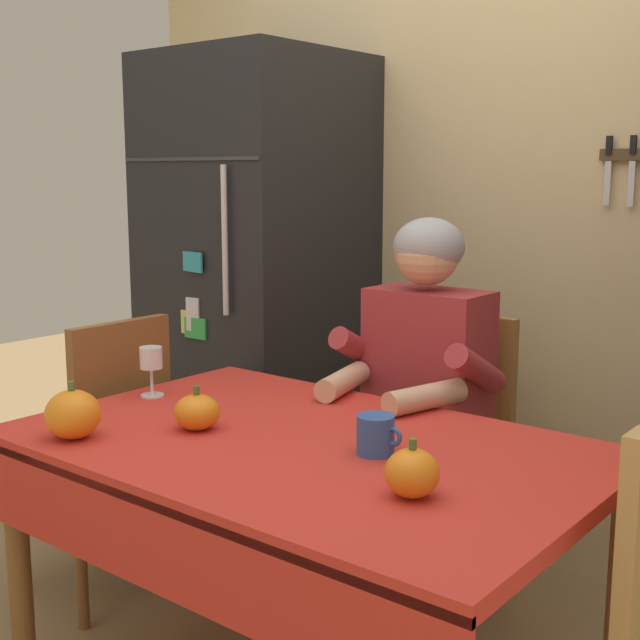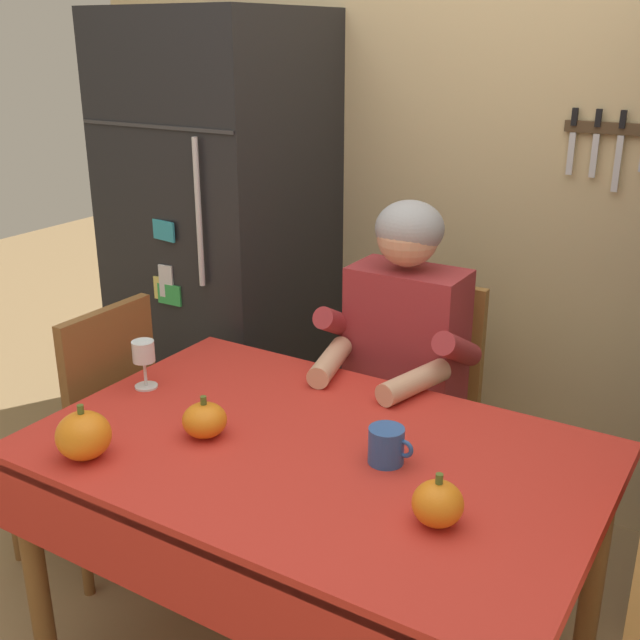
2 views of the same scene
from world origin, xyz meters
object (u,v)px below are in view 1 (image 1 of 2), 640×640
at_px(seated_person, 415,390).
at_px(chair_behind_person, 446,447).
at_px(wine_glass, 151,362).
at_px(refrigerator, 258,298).
at_px(pumpkin_small, 412,473).
at_px(pumpkin_large, 198,412).
at_px(dining_table, 299,476).
at_px(pumpkin_medium, 73,414).
at_px(chair_left_side, 104,448).
at_px(coffee_mug, 376,435).

bearing_deg(seated_person, chair_behind_person, 90.00).
distance_m(seated_person, wine_glass, 0.78).
height_order(refrigerator, pumpkin_small, refrigerator).
xyz_separation_m(seated_person, pumpkin_large, (-0.21, -0.68, 0.05)).
relative_size(refrigerator, dining_table, 1.29).
relative_size(refrigerator, pumpkin_medium, 12.73).
bearing_deg(dining_table, chair_left_side, 173.26).
relative_size(pumpkin_large, pumpkin_medium, 0.81).
height_order(chair_behind_person, pumpkin_large, chair_behind_person).
bearing_deg(chair_behind_person, dining_table, -85.83).
distance_m(dining_table, pumpkin_small, 0.43).
relative_size(chair_left_side, coffee_mug, 8.09).
xyz_separation_m(dining_table, pumpkin_medium, (-0.45, -0.31, 0.14)).
xyz_separation_m(pumpkin_large, pumpkin_small, (0.66, -0.05, 0.00)).
relative_size(dining_table, wine_glass, 9.68).
bearing_deg(chair_left_side, chair_behind_person, 39.15).
bearing_deg(pumpkin_large, wine_glass, 158.40).
xyz_separation_m(wine_glass, pumpkin_medium, (0.15, -0.37, -0.04)).
distance_m(chair_behind_person, seated_person, 0.29).
bearing_deg(pumpkin_medium, pumpkin_small, 13.05).
xyz_separation_m(chair_behind_person, pumpkin_small, (0.45, -0.91, 0.28)).
bearing_deg(chair_behind_person, refrigerator, 174.21).
distance_m(seated_person, pumpkin_medium, 1.00).
xyz_separation_m(dining_table, chair_left_side, (-0.90, 0.11, -0.14)).
bearing_deg(chair_left_side, wine_glass, -8.80).
bearing_deg(chair_left_side, coffee_mug, -2.97).
height_order(coffee_mug, pumpkin_small, pumpkin_small).
xyz_separation_m(coffee_mug, wine_glass, (-0.79, 0.01, 0.06)).
distance_m(chair_left_side, coffee_mug, 1.13).
relative_size(chair_behind_person, pumpkin_medium, 6.58).
height_order(seated_person, coffee_mug, seated_person).
distance_m(chair_left_side, pumpkin_medium, 0.68).
relative_size(seated_person, pumpkin_small, 10.33).
height_order(seated_person, wine_glass, seated_person).
bearing_deg(chair_behind_person, pumpkin_medium, -109.37).
distance_m(seated_person, pumpkin_small, 0.85).
height_order(refrigerator, coffee_mug, refrigerator).
relative_size(chair_behind_person, wine_glass, 6.43).
relative_size(refrigerator, pumpkin_large, 15.68).
distance_m(coffee_mug, pumpkin_medium, 0.73).
bearing_deg(dining_table, seated_person, 95.47).
bearing_deg(dining_table, refrigerator, 137.09).
distance_m(dining_table, seated_person, 0.61).
relative_size(dining_table, coffee_mug, 12.17).
xyz_separation_m(wine_glass, pumpkin_large, (0.33, -0.13, -0.06)).
bearing_deg(pumpkin_small, refrigerator, 143.31).
xyz_separation_m(chair_behind_person, coffee_mug, (0.25, -0.74, 0.27)).
relative_size(dining_table, chair_left_side, 1.51).
bearing_deg(seated_person, pumpkin_large, -107.20).
bearing_deg(pumpkin_medium, pumpkin_large, 53.33).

